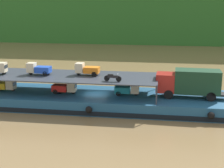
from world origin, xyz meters
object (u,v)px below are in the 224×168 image
(mini_truck_upper_fore, at_px, (87,69))
(covered_lorry, at_px, (190,83))
(mini_truck_upper_mid, at_px, (38,69))
(mini_truck_lower_stern, at_px, (5,85))
(cargo_barge, at_px, (96,100))
(mini_truck_lower_aft, at_px, (65,87))
(mini_truck_lower_mid, at_px, (127,89))
(motorcycle_upper_port, at_px, (113,77))

(mini_truck_upper_fore, bearing_deg, covered_lorry, -3.06)
(covered_lorry, height_order, mini_truck_upper_mid, mini_truck_upper_mid)
(covered_lorry, height_order, mini_truck_lower_stern, covered_lorry)
(covered_lorry, xyz_separation_m, mini_truck_lower_stern, (-21.25, -0.33, -1.00))
(cargo_barge, bearing_deg, mini_truck_lower_aft, -173.74)
(cargo_barge, xyz_separation_m, mini_truck_lower_stern, (-10.85, -0.34, 1.44))
(mini_truck_lower_mid, distance_m, motorcycle_upper_port, 2.94)
(mini_truck_lower_aft, distance_m, mini_truck_upper_fore, 3.27)
(covered_lorry, xyz_separation_m, mini_truck_lower_mid, (-6.80, -0.02, -1.00))
(mini_truck_upper_mid, height_order, motorcycle_upper_port, mini_truck_upper_mid)
(cargo_barge, relative_size, mini_truck_lower_stern, 11.00)
(motorcycle_upper_port, bearing_deg, covered_lorry, 13.30)
(covered_lorry, distance_m, mini_truck_upper_fore, 11.61)
(mini_truck_upper_mid, bearing_deg, mini_truck_lower_aft, -6.50)
(mini_truck_lower_mid, bearing_deg, cargo_barge, 179.46)
(covered_lorry, xyz_separation_m, motorcycle_upper_port, (-8.20, -1.94, 0.74))
(motorcycle_upper_port, bearing_deg, mini_truck_lower_mid, 54.06)
(cargo_barge, relative_size, motorcycle_upper_port, 16.20)
(cargo_barge, distance_m, mini_truck_lower_mid, 3.87)
(mini_truck_upper_mid, bearing_deg, mini_truck_lower_stern, -175.64)
(mini_truck_lower_stern, relative_size, mini_truck_upper_mid, 1.01)
(cargo_barge, distance_m, mini_truck_lower_aft, 3.85)
(cargo_barge, distance_m, mini_truck_lower_stern, 10.95)
(covered_lorry, xyz_separation_m, mini_truck_upper_mid, (-17.10, -0.01, 1.00))
(mini_truck_upper_mid, bearing_deg, cargo_barge, 0.25)
(cargo_barge, bearing_deg, mini_truck_upper_mid, -179.75)
(mini_truck_upper_mid, relative_size, mini_truck_upper_fore, 0.99)
(cargo_barge, height_order, mini_truck_lower_stern, mini_truck_lower_stern)
(covered_lorry, bearing_deg, mini_truck_lower_mid, -179.87)
(mini_truck_lower_aft, xyz_separation_m, mini_truck_upper_fore, (2.39, 0.99, 2.00))
(cargo_barge, bearing_deg, covered_lorry, -0.10)
(covered_lorry, distance_m, mini_truck_upper_mid, 17.13)
(mini_truck_lower_aft, bearing_deg, covered_lorry, 1.52)
(covered_lorry, relative_size, mini_truck_lower_stern, 2.83)
(mini_truck_lower_stern, xyz_separation_m, mini_truck_upper_fore, (9.70, 0.94, 2.00))
(cargo_barge, height_order, mini_truck_lower_mid, mini_truck_lower_mid)
(covered_lorry, bearing_deg, motorcycle_upper_port, -166.70)
(mini_truck_lower_aft, height_order, mini_truck_upper_mid, mini_truck_upper_mid)
(mini_truck_upper_mid, bearing_deg, covered_lorry, 0.03)
(cargo_barge, bearing_deg, mini_truck_lower_stern, -178.18)
(mini_truck_lower_aft, bearing_deg, mini_truck_upper_fore, 22.42)
(mini_truck_lower_mid, height_order, mini_truck_upper_mid, mini_truck_upper_mid)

